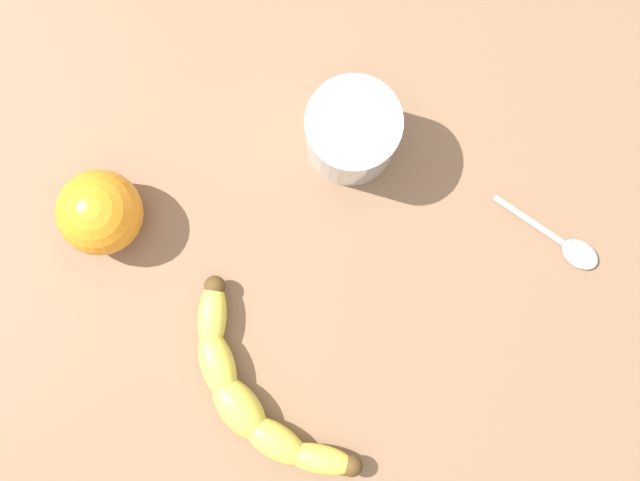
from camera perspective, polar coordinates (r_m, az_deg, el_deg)
The scene contains 5 objects.
wooden_tabletop at distance 82.44cm, azimuth 1.97°, elevation -0.69°, with size 120.00×120.00×3.00cm, color brown.
banana at distance 79.61cm, azimuth -4.46°, elevation -10.18°, with size 12.14×21.01×3.58cm.
smoothie_glass at distance 78.07cm, azimuth 2.09°, elevation 6.98°, with size 8.27×8.27×8.95cm.
orange_fruit at distance 79.75cm, azimuth -14.11°, elevation 1.77°, with size 7.65×7.65×7.65cm, color orange.
teaspoon at distance 83.80cm, azimuth 16.13°, elevation -0.61°, with size 8.36×9.47×0.80cm.
Camera 1 is at (4.09, 4.16, 83.74)cm, focal length 49.32 mm.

